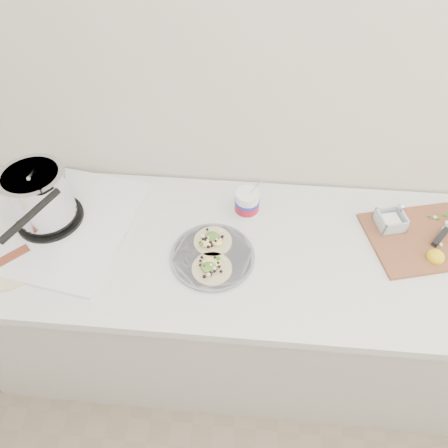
# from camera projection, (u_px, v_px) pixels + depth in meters

# --- Properties ---
(counter) EXTENTS (2.44, 0.66, 0.90)m
(counter) POSITION_uv_depth(u_px,v_px,m) (265.00, 310.00, 1.71)
(counter) COLOR beige
(counter) RESTS_ON ground
(stove) EXTENTS (0.65, 0.61, 0.27)m
(stove) POSITION_uv_depth(u_px,v_px,m) (44.00, 204.00, 1.37)
(stove) COLOR silver
(stove) RESTS_ON counter
(taco_plate) EXTENTS (0.28, 0.28, 0.04)m
(taco_plate) POSITION_uv_depth(u_px,v_px,m) (212.00, 254.00, 1.32)
(taco_plate) COLOR slate
(taco_plate) RESTS_ON counter
(tub) EXTENTS (0.09, 0.09, 0.20)m
(tub) POSITION_uv_depth(u_px,v_px,m) (248.00, 202.00, 1.42)
(tub) COLOR white
(tub) RESTS_ON counter
(cutboard) EXTENTS (0.47, 0.38, 0.07)m
(cutboard) POSITION_uv_depth(u_px,v_px,m) (427.00, 234.00, 1.38)
(cutboard) COLOR brown
(cutboard) RESTS_ON counter
(bacon_plate) EXTENTS (0.24, 0.24, 0.02)m
(bacon_plate) POSITION_uv_depth(u_px,v_px,m) (7.00, 261.00, 1.32)
(bacon_plate) COLOR #D1BC8C
(bacon_plate) RESTS_ON counter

